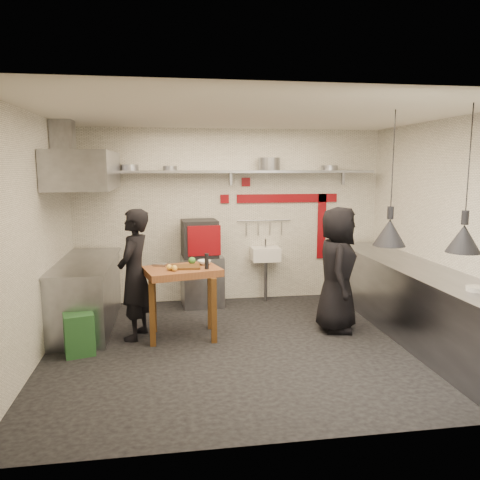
{
  "coord_description": "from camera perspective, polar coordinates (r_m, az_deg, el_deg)",
  "views": [
    {
      "loc": [
        -1.0,
        -5.47,
        2.2
      ],
      "look_at": [
        -0.12,
        0.3,
        1.28
      ],
      "focal_mm": 35.0,
      "sensor_mm": 36.0,
      "label": 1
    }
  ],
  "objects": [
    {
      "name": "floor",
      "position": [
        5.98,
        1.61,
        -12.65
      ],
      "size": [
        5.0,
        5.0,
        0.0
      ],
      "primitive_type": "plane",
      "color": "black",
      "rests_on": "ground"
    },
    {
      "name": "ceiling",
      "position": [
        5.59,
        1.74,
        15.11
      ],
      "size": [
        5.0,
        5.0,
        0.0
      ],
      "primitive_type": "plane",
      "color": "silver",
      "rests_on": "floor"
    },
    {
      "name": "wall_back",
      "position": [
        7.67,
        -1.15,
        2.96
      ],
      "size": [
        5.0,
        0.04,
        2.8
      ],
      "primitive_type": "cube",
      "color": "silver",
      "rests_on": "floor"
    },
    {
      "name": "wall_front",
      "position": [
        3.6,
        7.7,
        -3.95
      ],
      "size": [
        5.0,
        0.04,
        2.8
      ],
      "primitive_type": "cube",
      "color": "silver",
      "rests_on": "floor"
    },
    {
      "name": "wall_left",
      "position": [
        5.72,
        -23.77,
        0.15
      ],
      "size": [
        0.04,
        4.2,
        2.8
      ],
      "primitive_type": "cube",
      "color": "silver",
      "rests_on": "floor"
    },
    {
      "name": "wall_right",
      "position": [
        6.54,
        23.76,
        1.16
      ],
      "size": [
        0.04,
        4.2,
        2.8
      ],
      "primitive_type": "cube",
      "color": "silver",
      "rests_on": "floor"
    },
    {
      "name": "red_band_horiz",
      "position": [
        7.81,
        5.81,
        5.08
      ],
      "size": [
        1.7,
        0.02,
        0.14
      ],
      "primitive_type": "cube",
      "color": "maroon",
      "rests_on": "wall_back"
    },
    {
      "name": "red_band_vert",
      "position": [
        8.03,
        9.91,
        1.66
      ],
      "size": [
        0.14,
        0.02,
        1.1
      ],
      "primitive_type": "cube",
      "color": "maroon",
      "rests_on": "wall_back"
    },
    {
      "name": "red_tile_a",
      "position": [
        7.65,
        0.72,
        7.07
      ],
      "size": [
        0.14,
        0.02,
        0.14
      ],
      "primitive_type": "cube",
      "color": "maroon",
      "rests_on": "wall_back"
    },
    {
      "name": "red_tile_b",
      "position": [
        7.62,
        -1.89,
        5.03
      ],
      "size": [
        0.14,
        0.02,
        0.14
      ],
      "primitive_type": "cube",
      "color": "maroon",
      "rests_on": "wall_back"
    },
    {
      "name": "back_shelf",
      "position": [
        7.46,
        -0.99,
        8.33
      ],
      "size": [
        4.6,
        0.34,
        0.04
      ],
      "primitive_type": "cube",
      "color": "gray",
      "rests_on": "wall_back"
    },
    {
      "name": "shelf_bracket_left",
      "position": [
        7.59,
        -15.62,
        7.26
      ],
      "size": [
        0.04,
        0.06,
        0.24
      ],
      "primitive_type": "cube",
      "color": "gray",
      "rests_on": "wall_back"
    },
    {
      "name": "shelf_bracket_mid",
      "position": [
        7.61,
        -1.14,
        7.59
      ],
      "size": [
        0.04,
        0.06,
        0.24
      ],
      "primitive_type": "cube",
      "color": "gray",
      "rests_on": "wall_back"
    },
    {
      "name": "shelf_bracket_right",
      "position": [
        8.08,
        12.46,
        7.46
      ],
      "size": [
        0.04,
        0.06,
        0.24
      ],
      "primitive_type": "cube",
      "color": "gray",
      "rests_on": "wall_back"
    },
    {
      "name": "pan_far_left",
      "position": [
        7.41,
        -13.29,
        8.59
      ],
      "size": [
        0.29,
        0.29,
        0.09
      ],
      "primitive_type": "cylinder",
      "rotation": [
        0.0,
        0.0,
        -0.05
      ],
      "color": "gray",
      "rests_on": "back_shelf"
    },
    {
      "name": "pan_mid_left",
      "position": [
        7.39,
        -8.53,
        8.66
      ],
      "size": [
        0.28,
        0.28,
        0.07
      ],
      "primitive_type": "cylinder",
      "rotation": [
        0.0,
        0.0,
        0.29
      ],
      "color": "gray",
      "rests_on": "back_shelf"
    },
    {
      "name": "stock_pot",
      "position": [
        7.56,
        3.58,
        9.23
      ],
      "size": [
        0.37,
        0.37,
        0.2
      ],
      "primitive_type": "cylinder",
      "rotation": [
        0.0,
        0.0,
        -0.06
      ],
      "color": "gray",
      "rests_on": "back_shelf"
    },
    {
      "name": "pan_right",
      "position": [
        7.83,
        10.85,
        8.64
      ],
      "size": [
        0.35,
        0.35,
        0.08
      ],
      "primitive_type": "cylinder",
      "rotation": [
        0.0,
        0.0,
        0.4
      ],
      "color": "gray",
      "rests_on": "back_shelf"
    },
    {
      "name": "oven_stand",
      "position": [
        7.51,
        -4.64,
        -4.95
      ],
      "size": [
        0.67,
        0.62,
        0.8
      ],
      "primitive_type": "cube",
      "rotation": [
        0.0,
        0.0,
        0.08
      ],
      "color": "gray",
      "rests_on": "floor"
    },
    {
      "name": "combi_oven",
      "position": [
        7.33,
        -4.95,
        0.2
      ],
      "size": [
        0.57,
        0.54,
        0.58
      ],
      "primitive_type": "cube",
      "rotation": [
        0.0,
        0.0,
        0.08
      ],
      "color": "black",
      "rests_on": "oven_stand"
    },
    {
      "name": "oven_door",
      "position": [
        7.09,
        -4.38,
        -0.09
      ],
      "size": [
        0.5,
        0.07,
        0.46
      ],
      "primitive_type": "cube",
      "rotation": [
        0.0,
        0.0,
        0.08
      ],
      "color": "maroon",
      "rests_on": "combi_oven"
    },
    {
      "name": "oven_glass",
      "position": [
        7.08,
        -4.83,
        -0.11
      ],
      "size": [
        0.32,
        0.04,
        0.34
      ],
      "primitive_type": "cube",
      "rotation": [
        0.0,
        0.0,
        0.08
      ],
      "color": "black",
      "rests_on": "oven_door"
    },
    {
      "name": "hand_sink",
      "position": [
        7.68,
        3.11,
        -1.72
      ],
      "size": [
        0.46,
        0.34,
        0.22
      ],
      "primitive_type": "cube",
      "color": "silver",
      "rests_on": "wall_back"
    },
    {
      "name": "sink_tap",
      "position": [
        7.65,
        3.12,
        -0.4
      ],
      "size": [
        0.03,
        0.03,
        0.14
      ],
      "primitive_type": "cylinder",
      "color": "gray",
      "rests_on": "hand_sink"
    },
    {
      "name": "sink_drain",
      "position": [
        7.74,
        3.15,
        -4.98
      ],
      "size": [
        0.06,
        0.06,
        0.66
      ],
      "primitive_type": "cylinder",
      "color": "gray",
      "rests_on": "floor"
    },
    {
      "name": "utensil_rail",
      "position": [
        7.74,
        2.93,
        2.4
      ],
      "size": [
        0.9,
        0.02,
        0.02
      ],
      "primitive_type": "cylinder",
      "rotation": [
        0.0,
        1.57,
        0.0
      ],
      "color": "gray",
      "rests_on": "wall_back"
    },
    {
      "name": "counter_right",
      "position": [
        6.55,
        20.63,
        -7.14
      ],
      "size": [
        0.7,
        3.8,
        0.9
      ],
      "primitive_type": "cube",
      "color": "gray",
      "rests_on": "floor"
    },
    {
      "name": "counter_right_top",
      "position": [
        6.44,
        20.85,
        -3.15
      ],
      "size": [
        0.76,
        3.9,
        0.03
      ],
      "primitive_type": "cube",
      "color": "gray",
      "rests_on": "counter_right"
    },
    {
      "name": "small_bowl_right",
      "position": [
        5.41,
        26.77,
        -5.34
      ],
      "size": [
        0.2,
        0.2,
        0.05
      ],
      "primitive_type": "cylinder",
      "rotation": [
        0.0,
        0.0,
        -0.08
      ],
      "color": "silver",
      "rests_on": "counter_right_top"
    },
    {
      "name": "counter_left",
      "position": [
        6.84,
        -18.16,
        -6.32
      ],
      "size": [
        0.7,
        1.9,
        0.9
      ],
      "primitive_type": "cube",
      "color": "gray",
      "rests_on": "floor"
    },
    {
      "name": "counter_left_top",
      "position": [
        6.74,
        -18.35,
        -2.5
      ],
      "size": [
        0.76,
        2.0,
        0.03
      ],
      "primitive_type": "cube",
      "color": "gray",
      "rests_on": "counter_left"
    },
    {
      "name": "extractor_hood",
      "position": [
        6.61,
        -18.45,
        8.06
      ],
      "size": [
        0.78,
        1.6,
        0.5
      ],
      "primitive_type": "cube",
      "color": "gray",
      "rests_on": "ceiling"
    },
    {
      "name": "hood_duct",
      "position": [
        6.66,
        -20.78,
        11.39
      ],
      "size": [
        0.28,
        0.28,
        0.5
      ],
      "primitive_type": "cube",
      "color": "gray",
      "rests_on": "ceiling"
    },
    {
      "name": "green_bin",
      "position": [
        5.94,
        -19.04,
        -10.72
      ],
      "size": [
        0.41,
        0.41,
        0.5
      ],
      "primitive_type": "cube",
      "rotation": [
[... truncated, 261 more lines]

